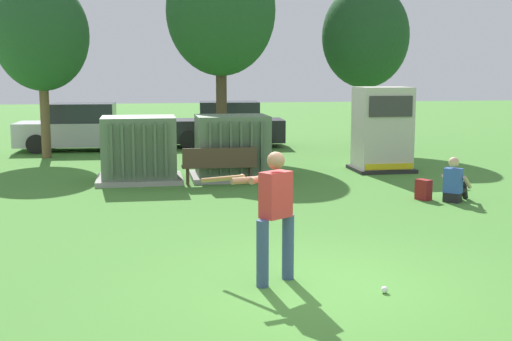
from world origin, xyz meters
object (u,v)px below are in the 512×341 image
(batter, at_px, (272,209))
(sports_ball, at_px, (385,290))
(backpack, at_px, (424,190))
(transformer_west, at_px, (139,150))
(parked_car_left_of_center, at_px, (226,126))
(transformer_mid_west, at_px, (232,148))
(generator_enclosure, at_px, (382,130))
(seated_spectator, at_px, (455,184))
(parked_car_leftmost, at_px, (81,129))
(park_bench, at_px, (219,163))

(batter, height_order, sports_ball, batter)
(sports_ball, relative_size, backpack, 0.20)
(transformer_west, relative_size, parked_car_left_of_center, 0.49)
(transformer_mid_west, height_order, backpack, transformer_mid_west)
(transformer_mid_west, xyz_separation_m, backpack, (3.69, -3.51, -0.57))
(transformer_west, distance_m, sports_ball, 9.73)
(generator_enclosure, height_order, sports_ball, generator_enclosure)
(generator_enclosure, xyz_separation_m, backpack, (-0.55, -4.18, -0.92))
(generator_enclosure, bearing_deg, batter, -117.59)
(generator_enclosure, relative_size, backpack, 5.23)
(backpack, bearing_deg, parked_car_left_of_center, 105.24)
(transformer_west, distance_m, seated_spectator, 7.58)
(seated_spectator, distance_m, backpack, 0.65)
(transformer_west, distance_m, backpack, 6.97)
(seated_spectator, relative_size, parked_car_leftmost, 0.23)
(transformer_west, bearing_deg, seated_spectator, -29.42)
(seated_spectator, height_order, parked_car_leftmost, parked_car_leftmost)
(transformer_west, height_order, seated_spectator, transformer_west)
(generator_enclosure, xyz_separation_m, sports_ball, (-3.53, -9.95, -1.09))
(transformer_west, relative_size, park_bench, 1.16)
(transformer_west, bearing_deg, park_bench, -23.47)
(transformer_mid_west, relative_size, backpack, 4.77)
(sports_ball, relative_size, parked_car_leftmost, 0.02)
(transformer_west, bearing_deg, parked_car_left_of_center, 67.32)
(transformer_west, xyz_separation_m, sports_ball, (3.05, -9.21, -0.74))
(generator_enclosure, distance_m, backpack, 4.32)
(park_bench, distance_m, parked_car_left_of_center, 8.29)
(batter, distance_m, sports_ball, 1.74)
(seated_spectator, distance_m, parked_car_left_of_center, 11.64)
(transformer_west, xyz_separation_m, parked_car_left_of_center, (3.08, 7.38, -0.04))
(park_bench, bearing_deg, parked_car_left_of_center, 81.89)
(generator_enclosure, xyz_separation_m, seated_spectator, (0.01, -4.46, -0.76))
(transformer_mid_west, height_order, batter, batter)
(transformer_mid_west, height_order, park_bench, transformer_mid_west)
(park_bench, bearing_deg, transformer_west, 156.53)
(transformer_mid_west, bearing_deg, park_bench, -115.34)
(transformer_mid_west, height_order, generator_enclosure, generator_enclosure)
(transformer_west, xyz_separation_m, batter, (1.74, -8.51, 0.19))
(backpack, height_order, parked_car_left_of_center, parked_car_left_of_center)
(transformer_west, distance_m, generator_enclosure, 6.63)
(sports_ball, bearing_deg, parked_car_leftmost, 107.29)
(parked_car_leftmost, bearing_deg, transformer_west, -74.06)
(generator_enclosure, height_order, seated_spectator, generator_enclosure)
(transformer_mid_west, bearing_deg, seated_spectator, -41.73)
(sports_ball, xyz_separation_m, backpack, (2.98, 5.77, 0.17))
(transformer_mid_west, relative_size, park_bench, 1.16)
(batter, bearing_deg, transformer_west, 101.57)
(transformer_west, bearing_deg, batter, -78.43)
(transformer_west, height_order, parked_car_left_of_center, same)
(batter, xyz_separation_m, seated_spectator, (4.85, 4.80, -0.60))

